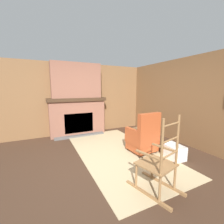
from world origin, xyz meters
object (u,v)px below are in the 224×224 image
at_px(armchair, 143,138).
at_px(rocking_chair, 158,166).
at_px(decorative_plate_on_mantel, 75,93).
at_px(laundry_basket, 174,151).
at_px(oil_lamp_vase, 62,95).
at_px(firewood_stack, 137,132).
at_px(storage_case, 86,96).

relative_size(armchair, rocking_chair, 0.85).
bearing_deg(decorative_plate_on_mantel, rocking_chair, 7.70).
height_order(laundry_basket, oil_lamp_vase, oil_lamp_vase).
bearing_deg(decorative_plate_on_mantel, firewood_stack, 60.79).
bearing_deg(oil_lamp_vase, laundry_basket, 36.22).
relative_size(armchair, decorative_plate_on_mantel, 3.51).
bearing_deg(armchair, rocking_chair, 147.00).
bearing_deg(laundry_basket, rocking_chair, -57.98).
xyz_separation_m(firewood_stack, oil_lamp_vase, (-1.01, -2.26, 1.25)).
distance_m(firewood_stack, laundry_basket, 1.77).
distance_m(firewood_stack, storage_case, 2.15).
bearing_deg(storage_case, armchair, 19.65).
relative_size(rocking_chair, laundry_basket, 2.32).
bearing_deg(decorative_plate_on_mantel, oil_lamp_vase, -87.30).
relative_size(firewood_stack, oil_lamp_vase, 1.83).
xyz_separation_m(laundry_basket, storage_case, (-2.76, -1.23, 1.18)).
xyz_separation_m(rocking_chair, firewood_stack, (-2.46, 1.36, -0.29)).
relative_size(rocking_chair, storage_case, 5.60).
bearing_deg(laundry_basket, decorative_plate_on_mantel, -150.12).
bearing_deg(rocking_chair, decorative_plate_on_mantel, -6.64).
bearing_deg(rocking_chair, oil_lamp_vase, 0.14).
height_order(firewood_stack, laundry_basket, laundry_basket).
bearing_deg(storage_case, decorative_plate_on_mantel, -93.16).
bearing_deg(decorative_plate_on_mantel, laundry_basket, 29.88).
relative_size(armchair, firewood_stack, 1.94).
height_order(laundry_basket, storage_case, storage_case).
bearing_deg(storage_case, rocking_chair, 1.77).
xyz_separation_m(armchair, rocking_chair, (1.25, -0.68, 0.04)).
relative_size(storage_case, decorative_plate_on_mantel, 0.74).
distance_m(laundry_basket, oil_lamp_vase, 3.64).
bearing_deg(oil_lamp_vase, decorative_plate_on_mantel, 92.70).
height_order(rocking_chair, decorative_plate_on_mantel, decorative_plate_on_mantel).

